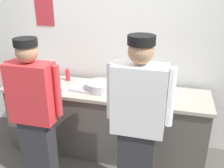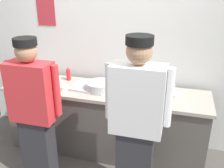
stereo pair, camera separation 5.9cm
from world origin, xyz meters
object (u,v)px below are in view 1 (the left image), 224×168
Objects in this scene: squeeze_bottle_spare at (160,93)px; ramekin_yellow_sauce at (64,88)px; chefs_knife at (44,86)px; ramekin_green_sauce at (57,79)px; mixing_bowl_steel at (100,86)px; sheet_tray at (90,88)px; ramekin_red_sauce at (175,94)px; chef_near_left at (35,112)px; squeeze_bottle_primary at (30,81)px; plate_stack_rear at (139,87)px; deli_cup at (171,88)px; chef_center at (138,121)px; plate_stack_front at (41,77)px; squeeze_bottle_secondary at (68,74)px.

squeeze_bottle_spare reaches higher than ramekin_yellow_sauce.
ramekin_green_sauce is at bearing 73.73° from chefs_knife.
ramekin_green_sauce is (-0.66, 0.15, -0.03)m from mixing_bowl_steel.
sheet_tray is 4.38× the size of ramekin_red_sauce.
chef_near_left reaches higher than ramekin_yellow_sauce.
squeeze_bottle_spare is at bearing -9.47° from ramekin_green_sauce.
plate_stack_rear is at bearing 9.99° from squeeze_bottle_primary.
mixing_bowl_steel is at bearing 8.22° from squeeze_bottle_primary.
mixing_bowl_steel reaches higher than deli_cup.
ramekin_green_sauce reaches higher than chefs_knife.
squeeze_bottle_primary is (-0.39, 0.56, 0.09)m from chef_near_left.
ramekin_green_sauce is (-1.14, 0.04, -0.02)m from plate_stack_rear.
chef_center is 1.58m from squeeze_bottle_primary.
plate_stack_front is at bearing 150.87° from chef_center.
squeeze_bottle_primary reaches higher than mixing_bowl_steel.
ramekin_green_sauce is at bearing 177.93° from plate_stack_rear.
ramekin_red_sauce is at bearing -2.33° from plate_stack_front.
mixing_bowl_steel reaches higher than ramekin_red_sauce.
squeeze_bottle_primary is at bearing -169.21° from deli_cup.
squeeze_bottle_secondary is 2.09× the size of deli_cup.
mixing_bowl_steel is at bearing -22.24° from squeeze_bottle_secondary.
ramekin_yellow_sauce is (0.46, 0.02, -0.06)m from squeeze_bottle_primary.
chef_center reaches higher than ramekin_red_sauce.
squeeze_bottle_primary is 1.64m from squeeze_bottle_spare.
deli_cup is at bearing 13.63° from plate_stack_rear.
deli_cup is (0.38, 0.09, -0.01)m from plate_stack_rear.
deli_cup is (0.11, 0.29, -0.04)m from squeeze_bottle_spare.
squeeze_bottle_primary is at bearing 159.54° from chef_center.
mixing_bowl_steel is at bearing -9.13° from plate_stack_front.
ramekin_green_sauce is 0.23m from chefs_knife.
squeeze_bottle_spare is (0.88, -0.10, 0.07)m from sheet_tray.
chef_near_left is 6.06× the size of chefs_knife.
ramekin_yellow_sauce is at bearing -178.81° from squeeze_bottle_spare.
sheet_tray is 0.77m from squeeze_bottle_primary.
plate_stack_front is at bearing -177.48° from ramekin_green_sauce.
ramekin_red_sauce is at bearing 2.87° from sheet_tray.
plate_stack_front is at bearing 177.67° from ramekin_red_sauce.
plate_stack_rear is at bearing 174.48° from ramekin_red_sauce.
ramekin_green_sauce is at bearing 2.52° from plate_stack_front.
squeeze_bottle_spare reaches higher than mixing_bowl_steel.
squeeze_bottle_primary reaches higher than plate_stack_rear.
ramekin_green_sauce is (-0.14, -0.06, -0.07)m from squeeze_bottle_secondary.
ramekin_red_sauce reaches higher than chefs_knife.
plate_stack_rear is at bearing 39.21° from chef_near_left.
squeeze_bottle_secondary is at bearing 53.71° from chefs_knife.
ramekin_yellow_sauce is at bearing 150.76° from chef_center.
ramekin_yellow_sauce is 0.29m from chefs_knife.
sheet_tray is (-0.14, 0.02, -0.04)m from mixing_bowl_steel.
ramekin_yellow_sauce reaches higher than ramekin_green_sauce.
ramekin_red_sauce is (0.16, 0.15, -0.06)m from squeeze_bottle_spare.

